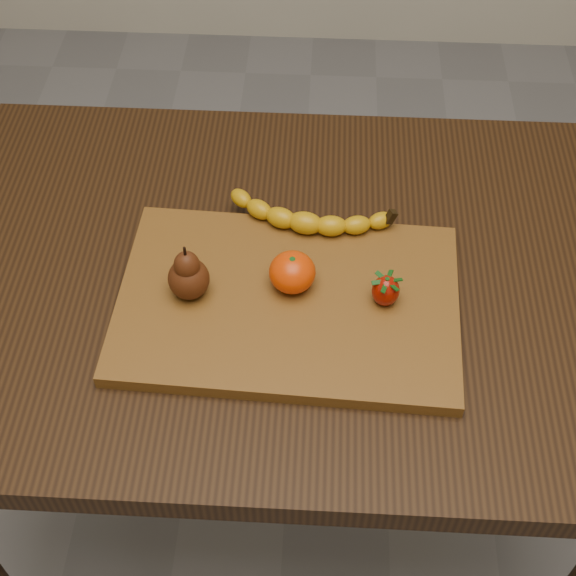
# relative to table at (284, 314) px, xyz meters

# --- Properties ---
(ground) EXTENTS (3.50, 3.50, 0.00)m
(ground) POSITION_rel_table_xyz_m (0.00, 0.00, -0.66)
(ground) COLOR slate
(ground) RESTS_ON ground
(table) EXTENTS (1.00, 0.70, 0.76)m
(table) POSITION_rel_table_xyz_m (0.00, 0.00, 0.00)
(table) COLOR black
(table) RESTS_ON ground
(cutting_board) EXTENTS (0.46, 0.32, 0.02)m
(cutting_board) POSITION_rel_table_xyz_m (0.01, -0.06, 0.11)
(cutting_board) COLOR brown
(cutting_board) RESTS_ON table
(banana) EXTENTS (0.21, 0.09, 0.03)m
(banana) POSITION_rel_table_xyz_m (0.03, 0.06, 0.13)
(banana) COLOR #C49309
(banana) RESTS_ON cutting_board
(pear) EXTENTS (0.06, 0.06, 0.09)m
(pear) POSITION_rel_table_xyz_m (-0.12, -0.06, 0.16)
(pear) COLOR #471F0B
(pear) RESTS_ON cutting_board
(mandarin) EXTENTS (0.07, 0.07, 0.05)m
(mandarin) POSITION_rel_table_xyz_m (0.01, -0.04, 0.14)
(mandarin) COLOR #D93702
(mandarin) RESTS_ON cutting_board
(strawberry) EXTENTS (0.04, 0.04, 0.05)m
(strawberry) POSITION_rel_table_xyz_m (0.14, -0.06, 0.14)
(strawberry) COLOR #911003
(strawberry) RESTS_ON cutting_board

